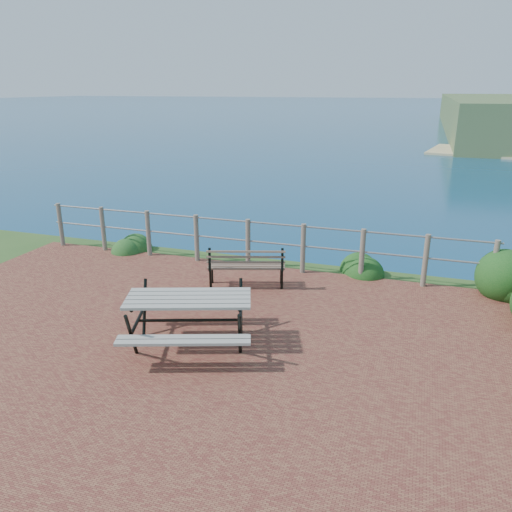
{
  "coord_description": "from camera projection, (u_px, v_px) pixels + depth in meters",
  "views": [
    {
      "loc": [
        3.21,
        -5.82,
        3.54
      ],
      "look_at": [
        0.62,
        1.98,
        0.75
      ],
      "focal_mm": 35.0,
      "sensor_mm": 36.0,
      "label": 1
    }
  ],
  "objects": [
    {
      "name": "shrub_lip_east",
      "position": [
        362.0,
        271.0,
        10.13
      ],
      "size": [
        0.78,
        0.78,
        0.52
      ],
      "primitive_type": "ellipsoid",
      "color": "#154517",
      "rests_on": "ground"
    },
    {
      "name": "picnic_table",
      "position": [
        189.0,
        316.0,
        7.06
      ],
      "size": [
        1.88,
        1.44,
        0.73
      ],
      "rotation": [
        0.0,
        0.0,
        0.33
      ],
      "color": "gray",
      "rests_on": "ground"
    },
    {
      "name": "safety_railing",
      "position": [
        248.0,
        241.0,
        10.15
      ],
      "size": [
        9.4,
        0.1,
        1.0
      ],
      "color": "#6B5B4C",
      "rests_on": "ground"
    },
    {
      "name": "park_bench",
      "position": [
        246.0,
        260.0,
        9.15
      ],
      "size": [
        1.45,
        0.76,
        0.8
      ],
      "rotation": [
        0.0,
        0.0,
        0.31
      ],
      "color": "brown",
      "rests_on": "ground"
    },
    {
      "name": "ground",
      "position": [
        173.0,
        341.0,
        7.33
      ],
      "size": [
        10.0,
        7.0,
        0.12
      ],
      "primitive_type": "cube",
      "color": "brown",
      "rests_on": "ground"
    },
    {
      "name": "shrub_lip_west",
      "position": [
        131.0,
        250.0,
        11.44
      ],
      "size": [
        0.8,
        0.8,
        0.55
      ],
      "primitive_type": "ellipsoid",
      "color": "#1F4C1C",
      "rests_on": "ground"
    },
    {
      "name": "ocean",
      "position": [
        420.0,
        97.0,
        187.11
      ],
      "size": [
        1200.0,
        1200.0,
        0.0
      ],
      "primitive_type": "plane",
      "color": "#125A71",
      "rests_on": "ground"
    }
  ]
}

